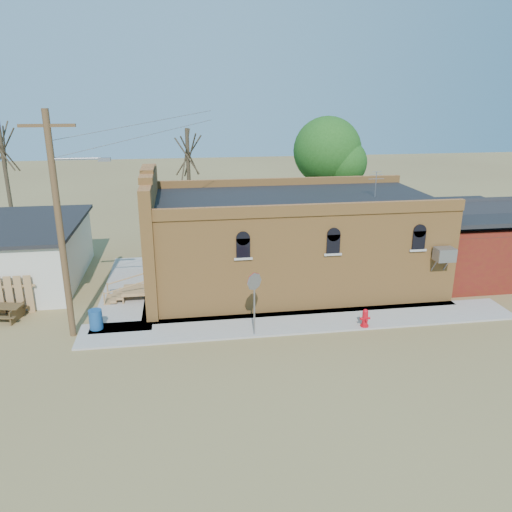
{
  "coord_description": "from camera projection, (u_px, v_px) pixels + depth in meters",
  "views": [
    {
      "loc": [
        -3.53,
        -18.28,
        9.52
      ],
      "look_at": [
        -0.25,
        3.2,
        2.4
      ],
      "focal_mm": 35.0,
      "sensor_mm": 36.0,
      "label": 1
    }
  ],
  "objects": [
    {
      "name": "sidewalk_west",
      "position": [
        130.0,
        289.0,
        25.36
      ],
      "size": [
        2.6,
        10.0,
        0.08
      ],
      "primitive_type": "cube",
      "color": "#9E9991",
      "rests_on": "ground"
    },
    {
      "name": "utility_pole",
      "position": [
        61.0,
        223.0,
        19.12
      ],
      "size": [
        3.12,
        0.26,
        9.0
      ],
      "color": "#513C20",
      "rests_on": "ground"
    },
    {
      "name": "sidewalk_south",
      "position": [
        304.0,
        322.0,
        21.69
      ],
      "size": [
        19.0,
        2.2,
        0.08
      ],
      "primitive_type": "cube",
      "color": "#9E9991",
      "rests_on": "ground"
    },
    {
      "name": "fire_hydrant",
      "position": [
        365.0,
        318.0,
        21.05
      ],
      "size": [
        0.44,
        0.4,
        0.8
      ],
      "rotation": [
        0.0,
        0.0,
        0.05
      ],
      "color": "red",
      "rests_on": "sidewalk_south"
    },
    {
      "name": "red_shed",
      "position": [
        466.0,
        235.0,
        26.75
      ],
      "size": [
        5.4,
        6.4,
        4.3
      ],
      "color": "#622410",
      "rests_on": "ground"
    },
    {
      "name": "picnic_table",
      "position": [
        4.0,
        310.0,
        21.87
      ],
      "size": [
        1.81,
        1.51,
        0.67
      ],
      "rotation": [
        0.0,
        0.0,
        -0.21
      ],
      "color": "#4C391E",
      "rests_on": "ground"
    },
    {
      "name": "ground",
      "position": [
        274.0,
        334.0,
        20.64
      ],
      "size": [
        120.0,
        120.0,
        0.0
      ],
      "primitive_type": "plane",
      "color": "brown",
      "rests_on": "ground"
    },
    {
      "name": "tree_bare_near",
      "position": [
        188.0,
        154.0,
        30.57
      ],
      "size": [
        2.8,
        2.8,
        7.65
      ],
      "color": "#483E29",
      "rests_on": "ground"
    },
    {
      "name": "trash_barrel",
      "position": [
        96.0,
        319.0,
        20.85
      ],
      "size": [
        0.72,
        0.72,
        0.85
      ],
      "primitive_type": "cylinder",
      "rotation": [
        0.0,
        0.0,
        0.42
      ],
      "color": "navy",
      "rests_on": "sidewalk_west"
    },
    {
      "name": "stop_sign",
      "position": [
        254.0,
        287.0,
        19.86
      ],
      "size": [
        0.63,
        0.47,
        2.68
      ],
      "rotation": [
        0.0,
        0.0,
        0.19
      ],
      "color": "gray",
      "rests_on": "sidewalk_south"
    },
    {
      "name": "tree_leafy",
      "position": [
        327.0,
        151.0,
        32.34
      ],
      "size": [
        4.4,
        4.4,
        8.15
      ],
      "color": "#483E29",
      "rests_on": "ground"
    },
    {
      "name": "brick_bar",
      "position": [
        286.0,
        241.0,
        25.31
      ],
      "size": [
        16.4,
        7.97,
        6.3
      ],
      "color": "#C4803B",
      "rests_on": "ground"
    },
    {
      "name": "tree_bare_far",
      "position": [
        2.0,
        148.0,
        29.81
      ],
      "size": [
        2.8,
        2.8,
        8.16
      ],
      "color": "#483E29",
      "rests_on": "ground"
    }
  ]
}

